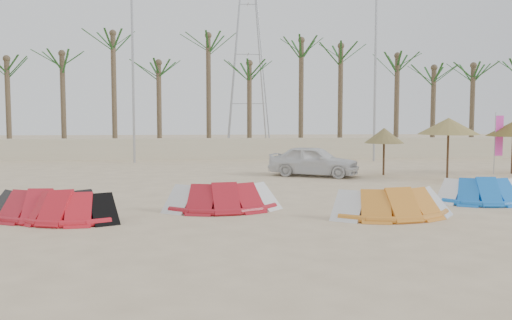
{
  "coord_description": "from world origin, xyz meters",
  "views": [
    {
      "loc": [
        -1.36,
        -13.02,
        2.92
      ],
      "look_at": [
        0.0,
        6.0,
        1.3
      ],
      "focal_mm": 40.0,
      "sensor_mm": 36.0,
      "label": 1
    }
  ],
  "objects": [
    {
      "name": "kite_red_left",
      "position": [
        -6.02,
        2.86,
        0.42
      ],
      "size": [
        3.1,
        1.62,
        0.9
      ],
      "color": "red",
      "rests_on": "ground"
    },
    {
      "name": "flag_pink",
      "position": [
        11.86,
        12.73,
        1.72
      ],
      "size": [
        0.45,
        0.08,
        2.9
      ],
      "color": "#A5A8AD",
      "rests_on": "ground"
    },
    {
      "name": "pylon",
      "position": [
        1.0,
        28.0,
        0.0
      ],
      "size": [
        3.0,
        3.0,
        14.0
      ],
      "primitive_type": null,
      "color": "#A5A8AD",
      "rests_on": "ground"
    },
    {
      "name": "kite_red_mid",
      "position": [
        -5.38,
        2.47,
        0.42
      ],
      "size": [
        3.28,
        2.19,
        0.9
      ],
      "color": "red",
      "rests_on": "ground"
    },
    {
      "name": "ground",
      "position": [
        0.0,
        0.0,
        0.0
      ],
      "size": [
        120.0,
        120.0,
        0.0
      ],
      "primitive_type": "plane",
      "color": "beige",
      "rests_on": "ground"
    },
    {
      "name": "car",
      "position": [
        3.1,
        12.5,
        0.69
      ],
      "size": [
        4.37,
        3.23,
        1.39
      ],
      "primitive_type": "imported",
      "rotation": [
        0.0,
        0.0,
        1.13
      ],
      "color": "white",
      "rests_on": "ground"
    },
    {
      "name": "boundary_wall",
      "position": [
        0.0,
        22.0,
        0.65
      ],
      "size": [
        60.0,
        0.3,
        1.3
      ],
      "primitive_type": "cube",
      "color": "beige",
      "rests_on": "ground"
    },
    {
      "name": "kite_red_right",
      "position": [
        -1.14,
        3.94,
        0.42
      ],
      "size": [
        3.49,
        1.93,
        0.9
      ],
      "color": "#A71622",
      "rests_on": "ground"
    },
    {
      "name": "kite_blue",
      "position": [
        7.13,
        4.59,
        0.42
      ],
      "size": [
        3.0,
        1.73,
        0.9
      ],
      "color": "blue",
      "rests_on": "ground"
    },
    {
      "name": "palm_line",
      "position": [
        0.67,
        23.5,
        6.44
      ],
      "size": [
        52.0,
        4.0,
        7.7
      ],
      "color": "brown",
      "rests_on": "ground"
    },
    {
      "name": "parasol_left",
      "position": [
        6.38,
        12.64,
        1.83
      ],
      "size": [
        1.82,
        1.82,
        2.18
      ],
      "color": "#4C331E",
      "rests_on": "ground"
    },
    {
      "name": "parasol_mid",
      "position": [
        8.5,
        10.46,
        2.31
      ],
      "size": [
        2.56,
        2.56,
        2.67
      ],
      "color": "#4C331E",
      "rests_on": "ground"
    },
    {
      "name": "lamp_c",
      "position": [
        8.04,
        20.0,
        5.77
      ],
      "size": [
        1.25,
        0.14,
        11.0
      ],
      "color": "#A5A8AD",
      "rests_on": "ground"
    },
    {
      "name": "lamp_b",
      "position": [
        -5.96,
        20.0,
        5.77
      ],
      "size": [
        1.25,
        0.14,
        11.0
      ],
      "color": "#A5A8AD",
      "rests_on": "ground"
    },
    {
      "name": "kite_orange",
      "position": [
        3.53,
        2.52,
        0.42
      ],
      "size": [
        3.65,
        2.07,
        0.9
      ],
      "color": "orange",
      "rests_on": "ground"
    }
  ]
}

